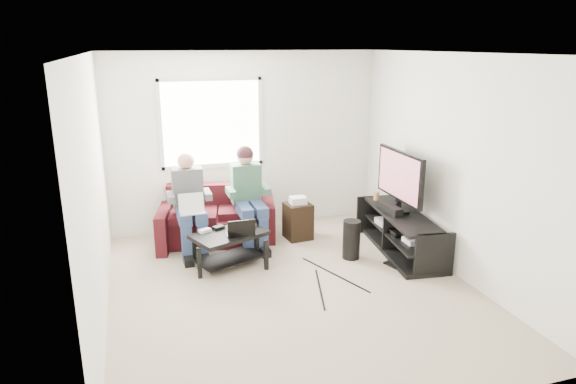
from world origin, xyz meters
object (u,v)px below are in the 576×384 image
Objects in this scene: tv at (400,177)px; subwoofer at (351,240)px; end_table at (298,220)px; sofa at (217,221)px; tv_stand at (400,235)px; coffee_table at (229,242)px.

tv is 2.15× the size of subwoofer.
tv is at bearing -34.98° from end_table.
subwoofer is at bearing -172.77° from tv.
sofa is at bearing 154.66° from tv.
tv_stand is at bearing -0.91° from subwoofer.
tv reaches higher than subwoofer.
coffee_table is at bearing -90.56° from sofa.
subwoofer is (-0.70, 0.01, 0.01)m from tv_stand.
tv reaches higher than end_table.
coffee_table is at bearing 173.97° from tv_stand.
end_table is at bearing 141.84° from tv_stand.
coffee_table is 1.99× the size of subwoofer.
end_table is (-1.14, 0.79, -0.73)m from tv.
subwoofer is (1.55, -0.23, -0.07)m from coffee_table.
sofa is at bearing 166.40° from end_table.
tv is at bearing -25.34° from sofa.
sofa is at bearing 143.30° from subwoofer.
end_table is at bearing 30.43° from coffee_table.
sofa is 2.89× the size of end_table.
tv reaches higher than tv_stand.
sofa is at bearing 152.64° from tv_stand.
coffee_table is 1.57m from subwoofer.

